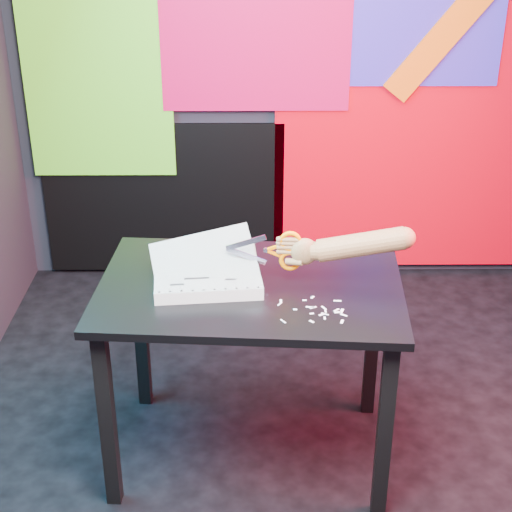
{
  "coord_description": "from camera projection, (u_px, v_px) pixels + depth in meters",
  "views": [
    {
      "loc": [
        -0.28,
        -2.49,
        2.06
      ],
      "look_at": [
        -0.26,
        -0.08,
        0.87
      ],
      "focal_mm": 55.0,
      "sensor_mm": 36.0,
      "label": 1
    }
  ],
  "objects": [
    {
      "name": "paper_clippings",
      "position": [
        320.0,
        310.0,
        2.6
      ],
      "size": [
        0.23,
        0.18,
        0.0
      ],
      "color": "white",
      "rests_on": "work_table"
    },
    {
      "name": "work_table",
      "position": [
        250.0,
        310.0,
        2.81
      ],
      "size": [
        1.12,
        0.79,
        0.75
      ],
      "rotation": [
        0.0,
        0.0,
        -0.07
      ],
      "color": "black",
      "rests_on": "ground"
    },
    {
      "name": "backdrop",
      "position": [
        316.0,
        108.0,
        4.04
      ],
      "size": [
        2.88,
        0.05,
        2.08
      ],
      "color": "red",
      "rests_on": "ground"
    },
    {
      "name": "hand_forearm",
      "position": [
        351.0,
        246.0,
        2.68
      ],
      "size": [
        0.46,
        0.11,
        0.16
      ],
      "rotation": [
        0.0,
        0.0,
        -0.1
      ],
      "color": "#9F7047",
      "rests_on": "work_table"
    },
    {
      "name": "scissors",
      "position": [
        285.0,
        251.0,
        2.71
      ],
      "size": [
        0.26,
        0.04,
        0.15
      ],
      "rotation": [
        0.0,
        0.0,
        -0.1
      ],
      "color": "#9F9FBE",
      "rests_on": "printout_stack"
    },
    {
      "name": "room",
      "position": [
        336.0,
        113.0,
        2.55
      ],
      "size": [
        3.01,
        3.01,
        2.71
      ],
      "color": "black",
      "rests_on": "ground"
    },
    {
      "name": "printout_stack",
      "position": [
        207.0,
        278.0,
        2.75
      ],
      "size": [
        0.41,
        0.31,
        0.2
      ],
      "rotation": [
        0.0,
        0.0,
        0.09
      ],
      "color": "silver",
      "rests_on": "work_table"
    }
  ]
}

